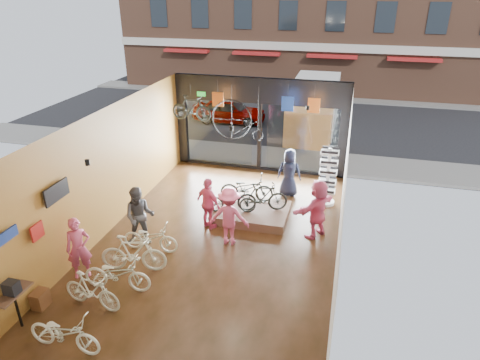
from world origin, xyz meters
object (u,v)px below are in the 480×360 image
(display_bike_right, at_px, (247,188))
(sunglasses_rack, at_px, (328,177))
(floor_bike_3, at_px, (133,253))
(box_truck, at_px, (313,110))
(display_bike_left, at_px, (231,200))
(penny_farthing, at_px, (240,122))
(street_car, at_px, (229,110))
(customer_4, at_px, (289,173))
(customer_2, at_px, (209,204))
(floor_bike_4, at_px, (150,238))
(display_bike_mid, at_px, (262,197))
(customer_3, at_px, (229,216))
(hung_bike, at_px, (191,108))
(floor_bike_1, at_px, (92,291))
(floor_bike_0, at_px, (64,333))
(display_platform, at_px, (252,213))
(customer_5, at_px, (317,209))
(customer_0, at_px, (79,248))
(floor_bike_2, at_px, (117,274))
(customer_1, at_px, (140,216))

(display_bike_right, relative_size, sunglasses_rack, 0.86)
(display_bike_right, bearing_deg, floor_bike_3, 145.22)
(box_truck, height_order, display_bike_left, box_truck)
(penny_farthing, bearing_deg, street_car, 108.80)
(street_car, height_order, customer_4, customer_4)
(customer_2, bearing_deg, floor_bike_4, 83.45)
(box_truck, relative_size, display_bike_mid, 4.05)
(customer_3, height_order, hung_bike, hung_bike)
(floor_bike_4, distance_m, customer_3, 2.36)
(floor_bike_1, relative_size, display_bike_right, 0.87)
(display_bike_mid, bearing_deg, floor_bike_1, 131.22)
(floor_bike_0, xyz_separation_m, floor_bike_1, (-0.17, 1.32, 0.03))
(customer_3, xyz_separation_m, sunglasses_rack, (2.60, 3.27, 0.14))
(display_bike_mid, relative_size, customer_2, 0.96)
(floor_bike_3, bearing_deg, street_car, -5.92)
(display_platform, distance_m, customer_5, 2.38)
(display_bike_left, distance_m, penny_farthing, 3.34)
(floor_bike_3, distance_m, display_bike_right, 4.68)
(floor_bike_4, relative_size, display_platform, 0.69)
(customer_0, bearing_deg, display_bike_right, 20.80)
(box_truck, xyz_separation_m, customer_3, (-1.31, -10.76, -0.41))
(customer_0, xyz_separation_m, customer_3, (3.35, 2.51, 0.05))
(customer_4, bearing_deg, sunglasses_rack, 163.50)
(box_truck, distance_m, customer_0, 14.07)
(street_car, relative_size, customer_3, 2.21)
(customer_2, xyz_separation_m, penny_farthing, (0.11, 3.43, 1.64))
(floor_bike_1, bearing_deg, floor_bike_3, -3.34)
(display_bike_left, bearing_deg, box_truck, -21.15)
(floor_bike_1, relative_size, floor_bike_2, 0.90)
(floor_bike_1, distance_m, penny_farthing, 8.07)
(customer_1, xyz_separation_m, customer_5, (4.99, 1.74, 0.02))
(customer_0, distance_m, customer_3, 4.19)
(street_car, height_order, floor_bike_1, street_car)
(customer_4, bearing_deg, customer_1, 46.64)
(display_platform, bearing_deg, display_bike_mid, -3.03)
(floor_bike_2, height_order, display_bike_right, display_bike_right)
(floor_bike_0, height_order, hung_bike, hung_bike)
(customer_1, bearing_deg, customer_3, -3.09)
(customer_0, height_order, penny_farthing, penny_farthing)
(floor_bike_0, bearing_deg, display_bike_right, -16.37)
(customer_3, bearing_deg, customer_0, 35.48)
(hung_bike, bearing_deg, penny_farthing, -79.14)
(floor_bike_4, relative_size, penny_farthing, 0.87)
(street_car, distance_m, floor_bike_3, 13.76)
(floor_bike_0, xyz_separation_m, display_platform, (2.53, 6.51, -0.29))
(box_truck, relative_size, customer_5, 3.58)
(customer_0, height_order, customer_5, customer_5)
(display_bike_mid, relative_size, customer_1, 0.90)
(floor_bike_2, xyz_separation_m, customer_0, (-1.20, 0.26, 0.40))
(floor_bike_3, bearing_deg, hung_bike, -6.82)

